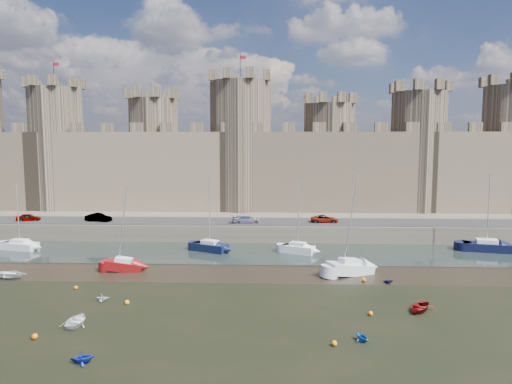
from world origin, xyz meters
TOP-DOWN VIEW (x-y plane):
  - ground at (0.00, 0.00)m, footprint 160.00×160.00m
  - seaweed_patch at (0.00, -6.00)m, footprint 70.00×34.00m
  - water_channel at (0.00, 24.00)m, footprint 160.00×12.00m
  - quay at (0.00, 60.00)m, footprint 160.00×60.00m
  - road at (0.00, 34.00)m, footprint 160.00×7.00m
  - castle at (-0.64, 48.00)m, footprint 108.50×11.00m
  - car_0 at (-30.00, 33.29)m, footprint 3.71×2.24m
  - car_1 at (-18.92, 33.12)m, footprint 4.21×2.20m
  - car_2 at (3.97, 32.57)m, footprint 4.54×2.48m
  - car_3 at (15.83, 33.50)m, footprint 4.16×1.96m
  - sailboat_0 at (-26.65, 24.68)m, footprint 5.17×2.92m
  - sailboat_1 at (-0.51, 24.62)m, footprint 5.18×3.74m
  - sailboat_2 at (11.28, 24.09)m, footprint 4.64×3.29m
  - sailboat_3 at (36.74, 26.13)m, footprint 6.28×3.62m
  - sailboat_4 at (-9.07, 15.16)m, footprint 4.23×1.81m
  - sailboat_5 at (16.57, 14.71)m, footprint 5.64×4.05m
  - dinghy_1 at (-4.66, -6.72)m, footprint 1.82×1.65m
  - dinghy_2 at (-7.88, -0.26)m, footprint 2.06×2.84m
  - dinghy_3 at (-7.81, 5.10)m, footprint 1.28×1.10m
  - dinghy_4 at (20.77, 3.71)m, footprint 3.36×3.58m
  - dinghy_5 at (14.61, -2.63)m, footprint 1.70×1.76m
  - dinghy_6 at (-20.76, 12.00)m, footprint 4.53×4.06m
  - dinghy_7 at (20.01, 11.55)m, footprint 1.16×1.03m
  - buoy_0 at (-5.23, 4.33)m, footprint 0.43×0.43m
  - buoy_1 at (-11.72, 8.36)m, footprint 0.39×0.39m
  - buoy_2 at (12.44, -3.49)m, footprint 0.41×0.41m
  - buoy_3 at (17.57, 12.00)m, footprint 0.46×0.46m
  - buoy_4 at (-9.77, -3.23)m, footprint 0.47×0.47m
  - buoy_5 at (16.30, 2.48)m, footprint 0.41×0.41m

SIDE VIEW (x-z plane):
  - ground at x=0.00m, z-range 0.00..0.00m
  - seaweed_patch at x=0.00m, z-range 0.00..0.01m
  - water_channel at x=0.00m, z-range 0.00..0.08m
  - buoy_1 at x=-11.72m, z-range 0.00..0.39m
  - buoy_5 at x=16.30m, z-range 0.00..0.41m
  - buoy_2 at x=12.44m, z-range 0.00..0.41m
  - buoy_0 at x=-5.23m, z-range 0.00..0.43m
  - buoy_3 at x=17.57m, z-range 0.00..0.46m
  - buoy_4 at x=-9.77m, z-range 0.00..0.47m
  - dinghy_2 at x=-7.88m, z-range 0.00..0.58m
  - dinghy_7 at x=20.01m, z-range 0.00..0.58m
  - dinghy_4 at x=20.77m, z-range 0.00..0.60m
  - dinghy_3 at x=-7.81m, z-range 0.00..0.67m
  - dinghy_5 at x=14.61m, z-range 0.00..0.71m
  - dinghy_6 at x=-20.76m, z-range 0.00..0.77m
  - dinghy_1 at x=-4.66m, z-range 0.00..0.83m
  - sailboat_4 at x=-9.07m, z-range -4.14..5.59m
  - sailboat_0 at x=-26.65m, z-range -3.83..5.29m
  - sailboat_2 at x=11.28m, z-range -3.91..5.44m
  - sailboat_1 at x=-0.51m, z-range -4.07..5.62m
  - sailboat_3 at x=36.74m, z-range -4.38..5.98m
  - sailboat_5 at x=16.57m, z-range -4.88..6.49m
  - quay at x=0.00m, z-range 0.00..2.50m
  - road at x=0.00m, z-range 2.50..2.60m
  - car_3 at x=15.83m, z-range 2.50..3.65m
  - car_0 at x=-30.00m, z-range 2.50..3.68m
  - car_2 at x=3.97m, z-range 2.50..3.75m
  - car_1 at x=-18.92m, z-range 2.50..3.82m
  - castle at x=-0.64m, z-range -2.83..26.17m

